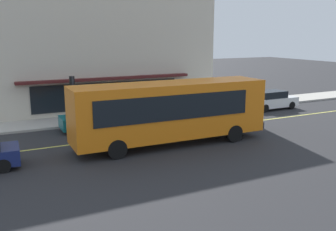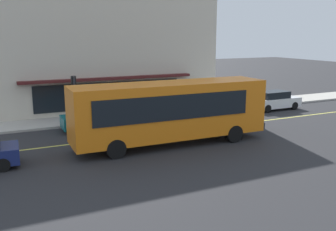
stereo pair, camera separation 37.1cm
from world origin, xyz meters
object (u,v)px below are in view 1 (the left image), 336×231
at_px(car_teal, 94,118).
at_px(car_white, 271,100).
at_px(traffic_light, 72,88).
at_px(pedestrian_at_corner, 260,90).
at_px(bus, 171,110).

relative_size(car_teal, car_white, 1.00).
bearing_deg(traffic_light, pedestrian_at_corner, 3.25).
xyz_separation_m(bus, car_white, (12.09, 5.42, -1.24)).
height_order(traffic_light, pedestrian_at_corner, traffic_light).
distance_m(bus, pedestrian_at_corner, 15.26).
xyz_separation_m(car_teal, car_white, (15.06, 0.15, 0.00)).
bearing_deg(pedestrian_at_corner, car_teal, -170.32).
xyz_separation_m(car_white, pedestrian_at_corner, (0.88, 2.57, 0.42)).
distance_m(car_white, pedestrian_at_corner, 2.75).
bearing_deg(pedestrian_at_corner, traffic_light, -176.75).
bearing_deg(car_teal, traffic_light, 116.59).
relative_size(bus, traffic_light, 3.49).
distance_m(bus, car_white, 13.31).
height_order(car_white, pedestrian_at_corner, pedestrian_at_corner).
distance_m(traffic_light, car_teal, 2.66).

